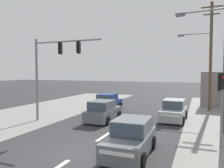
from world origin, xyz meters
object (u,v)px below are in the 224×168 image
utility_pole_background_right (209,53)px  hatchback_oncoming_mid (108,102)px  hatchback_crossing_left (174,111)px  utility_pole_midground_right (224,41)px  pedestal_signal_right_kerb (222,97)px  traffic_signal_mast (51,64)px  hatchback_receding_far (103,111)px  hatchback_oncoming_near (131,138)px

utility_pole_background_right → hatchback_oncoming_mid: utility_pole_background_right is taller
hatchback_oncoming_mid → hatchback_crossing_left: size_ratio=0.99×
utility_pole_midground_right → pedestal_signal_right_kerb: (-0.24, -2.79, -2.98)m
traffic_signal_mast → hatchback_crossing_left: size_ratio=1.63×
traffic_signal_mast → hatchback_receding_far: 5.05m
utility_pole_midground_right → hatchback_oncoming_near: size_ratio=2.75×
pedestal_signal_right_kerb → hatchback_oncoming_near: bearing=-147.8°
hatchback_oncoming_mid → hatchback_receding_far: 4.74m
utility_pole_midground_right → hatchback_oncoming_mid: bearing=152.8°
traffic_signal_mast → hatchback_oncoming_near: bearing=-27.8°
traffic_signal_mast → hatchback_crossing_left: traffic_signal_mast is taller
hatchback_oncoming_near → hatchback_crossing_left: size_ratio=1.00×
traffic_signal_mast → hatchback_receding_far: (3.28, 1.70, -3.44)m
hatchback_crossing_left → hatchback_oncoming_mid: bearing=160.1°
utility_pole_midground_right → hatchback_oncoming_near: bearing=-127.8°
hatchback_oncoming_mid → hatchback_receding_far: same height
pedestal_signal_right_kerb → hatchback_oncoming_near: 4.76m
utility_pole_midground_right → hatchback_crossing_left: 6.12m
utility_pole_midground_right → pedestal_signal_right_kerb: utility_pole_midground_right is taller
utility_pole_background_right → pedestal_signal_right_kerb: (0.27, -10.26, -2.87)m
hatchback_oncoming_mid → hatchback_crossing_left: 6.67m
hatchback_oncoming_mid → utility_pole_background_right: bearing=17.0°
utility_pole_midground_right → hatchback_oncoming_mid: size_ratio=2.75×
pedestal_signal_right_kerb → hatchback_crossing_left: 6.22m
pedestal_signal_right_kerb → hatchback_oncoming_mid: (-9.05, 7.57, -1.71)m
utility_pole_background_right → pedestal_signal_right_kerb: bearing=-88.5°
hatchback_crossing_left → hatchback_receding_far: 5.28m
utility_pole_midground_right → hatchback_crossing_left: (-3.01, 2.51, -4.70)m
hatchback_oncoming_mid → pedestal_signal_right_kerb: bearing=-39.9°
utility_pole_background_right → traffic_signal_mast: bearing=-139.9°
traffic_signal_mast → hatchback_oncoming_mid: bearing=73.9°
traffic_signal_mast → hatchback_crossing_left: (8.06, 3.93, -3.44)m
hatchback_oncoming_near → utility_pole_background_right: bearing=74.5°
traffic_signal_mast → hatchback_oncoming_near: (7.07, -3.74, -3.44)m
traffic_signal_mast → pedestal_signal_right_kerb: bearing=-7.2°
utility_pole_background_right → traffic_signal_mast: 13.85m
hatchback_oncoming_near → hatchback_oncoming_mid: size_ratio=1.00×
utility_pole_midground_right → pedestal_signal_right_kerb: 4.09m
utility_pole_midground_right → hatchback_receding_far: 9.11m
traffic_signal_mast → hatchback_oncoming_near: size_ratio=1.64×
traffic_signal_mast → utility_pole_background_right: bearing=40.1°
utility_pole_midground_right → hatchback_oncoming_mid: 11.45m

